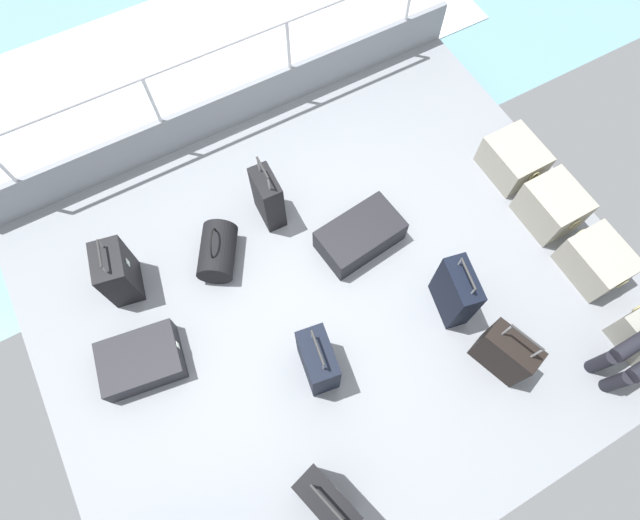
{
  "coord_description": "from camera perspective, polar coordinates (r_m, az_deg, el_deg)",
  "views": [
    {
      "loc": [
        1.32,
        -0.9,
        4.27
      ],
      "look_at": [
        -0.24,
        -0.03,
        0.25
      ],
      "focal_mm": 28.23,
      "sensor_mm": 36.0,
      "label": 1
    }
  ],
  "objects": [
    {
      "name": "gunwale_port",
      "position": [
        5.42,
        -10.08,
        16.52
      ],
      "size": [
        0.06,
        5.2,
        0.45
      ],
      "primitive_type": "cube",
      "color": "gray",
      "rests_on": "ground_plane"
    },
    {
      "name": "sea_wake",
      "position": [
        6.81,
        -14.62,
        21.13
      ],
      "size": [
        12.0,
        12.0,
        0.01
      ],
      "color": "#6B99A8",
      "rests_on": "ground_plane"
    },
    {
      "name": "cargo_crate_1",
      "position": [
        5.18,
        24.8,
        5.56
      ],
      "size": [
        0.55,
        0.44,
        0.41
      ],
      "color": "#9E9989",
      "rests_on": "ground_plane"
    },
    {
      "name": "cargo_crate_0",
      "position": [
        5.37,
        21.06,
        10.62
      ],
      "size": [
        0.58,
        0.45,
        0.35
      ],
      "color": "#9E9989",
      "rests_on": "ground_plane"
    },
    {
      "name": "suitcase_1",
      "position": [
        4.66,
        -21.98,
        -1.33
      ],
      "size": [
        0.43,
        0.33,
        0.68
      ],
      "color": "black",
      "rests_on": "ground_plane"
    },
    {
      "name": "suitcase_4",
      "position": [
        4.38,
        15.1,
        -3.56
      ],
      "size": [
        0.46,
        0.28,
        0.73
      ],
      "color": "black",
      "rests_on": "ground_plane"
    },
    {
      "name": "suitcase_0",
      "position": [
        4.65,
        -5.92,
        7.0
      ],
      "size": [
        0.36,
        0.2,
        0.8
      ],
      "color": "black",
      "rests_on": "ground_plane"
    },
    {
      "name": "duffel_bag",
      "position": [
        4.63,
        -11.54,
        0.94
      ],
      "size": [
        0.59,
        0.53,
        0.47
      ],
      "color": "black",
      "rests_on": "ground_plane"
    },
    {
      "name": "cargo_crate_2",
      "position": [
        5.11,
        28.87,
        -0.12
      ],
      "size": [
        0.57,
        0.43,
        0.36
      ],
      "color": "#9E9989",
      "rests_on": "ground_plane"
    },
    {
      "name": "suitcase_8",
      "position": [
        4.65,
        4.55,
        2.79
      ],
      "size": [
        0.52,
        0.8,
        0.27
      ],
      "color": "black",
      "rests_on": "ground_plane"
    },
    {
      "name": "suitcase_5",
      "position": [
        4.38,
        20.24,
        -9.9
      ],
      "size": [
        0.48,
        0.34,
        0.76
      ],
      "color": "black",
      "rests_on": "ground_plane"
    },
    {
      "name": "suitcase_2",
      "position": [
        4.1,
        -0.24,
        -11.35
      ],
      "size": [
        0.45,
        0.3,
        0.71
      ],
      "color": "black",
      "rests_on": "ground_plane"
    },
    {
      "name": "ground_plane",
      "position": [
        4.59,
        1.78,
        -3.69
      ],
      "size": [
        4.4,
        5.2,
        0.06
      ],
      "primitive_type": "cube",
      "color": "gray"
    },
    {
      "name": "suitcase_7",
      "position": [
        3.92,
        0.71,
        -25.64
      ],
      "size": [
        0.49,
        0.32,
        0.89
      ],
      "color": "black",
      "rests_on": "ground_plane"
    },
    {
      "name": "suitcase_6",
      "position": [
        4.51,
        -19.61,
        -10.68
      ],
      "size": [
        0.57,
        0.72,
        0.24
      ],
      "color": "black",
      "rests_on": "ground_plane"
    },
    {
      "name": "railing_port",
      "position": [
        5.02,
        -11.16,
        20.62
      ],
      "size": [
        0.04,
        4.2,
        1.02
      ],
      "color": "silver",
      "rests_on": "ground_plane"
    }
  ]
}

